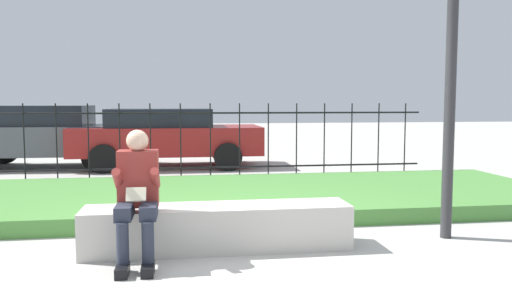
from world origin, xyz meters
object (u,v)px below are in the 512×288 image
person_seated_reader (137,191)px  street_lamp (453,12)px  stone_bench (218,230)px  car_parked_center (166,136)px  car_parked_left (45,135)px

person_seated_reader → street_lamp: size_ratio=0.31×
stone_bench → street_lamp: bearing=1.8°
car_parked_center → car_parked_left: bearing=173.5°
stone_bench → car_parked_center: car_parked_center is taller
stone_bench → person_seated_reader: size_ratio=2.17×
car_parked_center → street_lamp: bearing=-63.4°
street_lamp → car_parked_left: bearing=131.0°
street_lamp → stone_bench: bearing=-178.2°
car_parked_center → street_lamp: (3.30, -6.66, 1.75)m
person_seated_reader → car_parked_center: car_parked_center is taller
stone_bench → car_parked_center: 6.80m
person_seated_reader → car_parked_left: car_parked_left is taller
street_lamp → person_seated_reader: bearing=-173.6°
car_parked_center → street_lamp: street_lamp is taller
stone_bench → person_seated_reader: (-0.78, -0.30, 0.48)m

